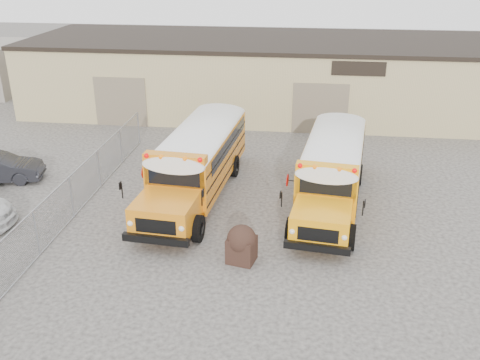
# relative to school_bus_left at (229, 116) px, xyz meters

# --- Properties ---
(ground) EXTENTS (120.00, 120.00, 0.00)m
(ground) POSITION_rel_school_bus_left_xyz_m (0.94, -12.16, -1.72)
(ground) COLOR #33312F
(ground) RESTS_ON ground
(warehouse) EXTENTS (30.20, 10.20, 4.67)m
(warehouse) POSITION_rel_school_bus_left_xyz_m (0.94, 7.84, 0.65)
(warehouse) COLOR tan
(warehouse) RESTS_ON ground
(chainlink_fence) EXTENTS (0.07, 18.07, 1.81)m
(chainlink_fence) POSITION_rel_school_bus_left_xyz_m (-5.06, -9.16, -0.82)
(chainlink_fence) COLOR gray
(chainlink_fence) RESTS_ON ground
(school_bus_left) EXTENTS (3.50, 10.33, 2.98)m
(school_bus_left) POSITION_rel_school_bus_left_xyz_m (0.00, 0.00, 0.00)
(school_bus_left) COLOR orange
(school_bus_left) RESTS_ON ground
(school_bus_right) EXTENTS (3.54, 9.81, 2.81)m
(school_bus_right) POSITION_rel_school_bus_left_xyz_m (6.05, -0.46, -0.10)
(school_bus_right) COLOR #FF9E0D
(school_bus_right) RESTS_ON ground
(tarp_bundle) EXTENTS (1.09, 1.02, 1.39)m
(tarp_bundle) POSITION_rel_school_bus_left_xyz_m (2.16, -11.62, -1.01)
(tarp_bundle) COLOR black
(tarp_bundle) RESTS_ON ground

